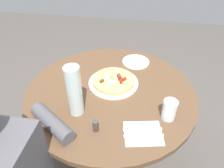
# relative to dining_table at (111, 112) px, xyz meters

# --- Properties ---
(ground_plane) EXTENTS (6.00, 6.00, 0.00)m
(ground_plane) POSITION_rel_dining_table_xyz_m (0.00, 0.00, -0.57)
(ground_plane) COLOR #4C4742
(dining_table) EXTENTS (0.96, 0.96, 0.75)m
(dining_table) POSITION_rel_dining_table_xyz_m (0.00, 0.00, 0.00)
(dining_table) COLOR brown
(dining_table) RESTS_ON ground_plane
(pizza_plate) EXTENTS (0.29, 0.29, 0.01)m
(pizza_plate) POSITION_rel_dining_table_xyz_m (-0.01, -0.06, 0.18)
(pizza_plate) COLOR silver
(pizza_plate) RESTS_ON dining_table
(breakfast_pizza) EXTENTS (0.25, 0.25, 0.05)m
(breakfast_pizza) POSITION_rel_dining_table_xyz_m (-0.01, -0.06, 0.20)
(breakfast_pizza) COLOR tan
(breakfast_pizza) RESTS_ON pizza_plate
(bread_plate) EXTENTS (0.18, 0.18, 0.01)m
(bread_plate) POSITION_rel_dining_table_xyz_m (-0.12, -0.31, 0.18)
(bread_plate) COLOR white
(bread_plate) RESTS_ON dining_table
(napkin) EXTENTS (0.19, 0.17, 0.00)m
(napkin) POSITION_rel_dining_table_xyz_m (-0.20, 0.28, 0.18)
(napkin) COLOR white
(napkin) RESTS_ON dining_table
(fork) EXTENTS (0.18, 0.05, 0.00)m
(fork) POSITION_rel_dining_table_xyz_m (-0.19, 0.26, 0.18)
(fork) COLOR silver
(fork) RESTS_ON napkin
(knife) EXTENTS (0.18, 0.05, 0.00)m
(knife) POSITION_rel_dining_table_xyz_m (-0.20, 0.30, 0.18)
(knife) COLOR silver
(knife) RESTS_ON napkin
(water_glass) EXTENTS (0.07, 0.07, 0.10)m
(water_glass) POSITION_rel_dining_table_xyz_m (-0.31, 0.16, 0.23)
(water_glass) COLOR silver
(water_glass) RESTS_ON dining_table
(water_bottle) EXTENTS (0.07, 0.07, 0.27)m
(water_bottle) POSITION_rel_dining_table_xyz_m (0.14, 0.19, 0.31)
(water_bottle) COLOR silver
(water_bottle) RESTS_ON dining_table
(salt_shaker) EXTENTS (0.03, 0.03, 0.05)m
(salt_shaker) POSITION_rel_dining_table_xyz_m (0.23, -0.12, 0.20)
(salt_shaker) COLOR white
(salt_shaker) RESTS_ON dining_table
(pepper_shaker) EXTENTS (0.03, 0.03, 0.06)m
(pepper_shaker) POSITION_rel_dining_table_xyz_m (0.02, 0.30, 0.21)
(pepper_shaker) COLOR #3F3833
(pepper_shaker) RESTS_ON dining_table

